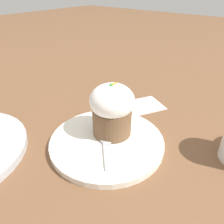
# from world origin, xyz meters

# --- Properties ---
(ground_plane) EXTENTS (4.00, 4.00, 0.00)m
(ground_plane) POSITION_xyz_m (0.00, 0.00, 0.00)
(ground_plane) COLOR brown
(dessert_plate) EXTENTS (0.23, 0.23, 0.01)m
(dessert_plate) POSITION_xyz_m (0.00, 0.00, 0.01)
(dessert_plate) COLOR white
(dessert_plate) RESTS_ON ground_plane
(carrot_cake) EXTENTS (0.09, 0.09, 0.11)m
(carrot_cake) POSITION_xyz_m (0.03, 0.01, 0.07)
(carrot_cake) COLOR brown
(carrot_cake) RESTS_ON dessert_plate
(spoon) EXTENTS (0.09, 0.09, 0.01)m
(spoon) POSITION_xyz_m (-0.01, -0.01, 0.02)
(spoon) COLOR #B7B7BC
(spoon) RESTS_ON dessert_plate
(paper_napkin) EXTENTS (0.12, 0.12, 0.00)m
(paper_napkin) POSITION_xyz_m (0.19, 0.03, 0.00)
(paper_napkin) COLOR white
(paper_napkin) RESTS_ON ground_plane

